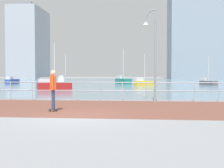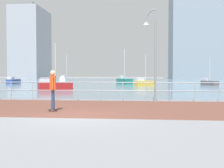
{
  "view_description": "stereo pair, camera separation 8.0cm",
  "coord_description": "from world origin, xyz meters",
  "px_view_note": "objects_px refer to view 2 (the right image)",
  "views": [
    {
      "loc": [
        2.3,
        -10.3,
        1.6
      ],
      "look_at": [
        0.99,
        3.64,
        1.1
      ],
      "focal_mm": 43.9,
      "sensor_mm": 36.0,
      "label": 1
    },
    {
      "loc": [
        2.38,
        -10.29,
        1.6
      ],
      "look_at": [
        0.99,
        3.64,
        1.1
      ],
      "focal_mm": 43.9,
      "sensor_mm": 36.0,
      "label": 2
    }
  ],
  "objects_px": {
    "sailboat_gray": "(54,85)",
    "sailboat_yellow": "(209,82)",
    "sailboat_navy": "(66,79)",
    "sailboat_teal": "(13,81)",
    "sailboat_ivory": "(124,81)",
    "lamppost": "(153,51)",
    "skateboarder": "(53,87)",
    "sailboat_white": "(145,83)"
  },
  "relations": [
    {
      "from": "sailboat_gray",
      "to": "sailboat_white",
      "type": "xyz_separation_m",
      "value": [
        9.5,
        11.41,
        -0.04
      ]
    },
    {
      "from": "lamppost",
      "to": "sailboat_yellow",
      "type": "xyz_separation_m",
      "value": [
        9.45,
        25.54,
        -2.54
      ]
    },
    {
      "from": "sailboat_navy",
      "to": "sailboat_yellow",
      "type": "relative_size",
      "value": 1.35
    },
    {
      "from": "sailboat_navy",
      "to": "sailboat_ivory",
      "type": "height_order",
      "value": "sailboat_ivory"
    },
    {
      "from": "sailboat_ivory",
      "to": "sailboat_yellow",
      "type": "height_order",
      "value": "sailboat_ivory"
    },
    {
      "from": "sailboat_ivory",
      "to": "sailboat_yellow",
      "type": "distance_m",
      "value": 13.29
    },
    {
      "from": "lamppost",
      "to": "skateboarder",
      "type": "height_order",
      "value": "lamppost"
    },
    {
      "from": "sailboat_navy",
      "to": "sailboat_teal",
      "type": "relative_size",
      "value": 1.15
    },
    {
      "from": "sailboat_yellow",
      "to": "sailboat_white",
      "type": "bearing_deg",
      "value": -165.01
    },
    {
      "from": "lamppost",
      "to": "sailboat_gray",
      "type": "bearing_deg",
      "value": 129.2
    },
    {
      "from": "sailboat_ivory",
      "to": "sailboat_gray",
      "type": "bearing_deg",
      "value": -109.19
    },
    {
      "from": "sailboat_gray",
      "to": "sailboat_yellow",
      "type": "height_order",
      "value": "sailboat_gray"
    },
    {
      "from": "sailboat_ivory",
      "to": "sailboat_yellow",
      "type": "bearing_deg",
      "value": -16.75
    },
    {
      "from": "sailboat_ivory",
      "to": "sailboat_yellow",
      "type": "xyz_separation_m",
      "value": [
        12.72,
        -3.83,
        -0.14
      ]
    },
    {
      "from": "skateboarder",
      "to": "sailboat_ivory",
      "type": "height_order",
      "value": "sailboat_ivory"
    },
    {
      "from": "sailboat_white",
      "to": "skateboarder",
      "type": "bearing_deg",
      "value": -99.28
    },
    {
      "from": "sailboat_teal",
      "to": "sailboat_yellow",
      "type": "relative_size",
      "value": 1.17
    },
    {
      "from": "lamppost",
      "to": "sailboat_teal",
      "type": "xyz_separation_m",
      "value": [
        -22.06,
        28.75,
        -2.47
      ]
    },
    {
      "from": "sailboat_gray",
      "to": "sailboat_teal",
      "type": "bearing_deg",
      "value": 126.31
    },
    {
      "from": "sailboat_navy",
      "to": "sailboat_gray",
      "type": "xyz_separation_m",
      "value": [
        5.95,
        -26.72,
        -0.08
      ]
    },
    {
      "from": "skateboarder",
      "to": "sailboat_ivory",
      "type": "relative_size",
      "value": 0.31
    },
    {
      "from": "sailboat_teal",
      "to": "sailboat_gray",
      "type": "height_order",
      "value": "sailboat_teal"
    },
    {
      "from": "lamppost",
      "to": "skateboarder",
      "type": "bearing_deg",
      "value": -135.53
    },
    {
      "from": "skateboarder",
      "to": "sailboat_gray",
      "type": "relative_size",
      "value": 0.37
    },
    {
      "from": "sailboat_navy",
      "to": "sailboat_gray",
      "type": "bearing_deg",
      "value": -77.44
    },
    {
      "from": "sailboat_white",
      "to": "sailboat_teal",
      "type": "bearing_deg",
      "value": 165.46
    },
    {
      "from": "sailboat_teal",
      "to": "sailboat_ivory",
      "type": "distance_m",
      "value": 18.79
    },
    {
      "from": "sailboat_navy",
      "to": "sailboat_ivory",
      "type": "xyz_separation_m",
      "value": [
        12.14,
        -8.95,
        0.01
      ]
    },
    {
      "from": "sailboat_white",
      "to": "lamppost",
      "type": "bearing_deg",
      "value": -90.08
    },
    {
      "from": "sailboat_teal",
      "to": "sailboat_gray",
      "type": "bearing_deg",
      "value": -53.69
    },
    {
      "from": "lamppost",
      "to": "skateboarder",
      "type": "xyz_separation_m",
      "value": [
        -4.44,
        -4.36,
        -1.87
      ]
    },
    {
      "from": "sailboat_yellow",
      "to": "sailboat_teal",
      "type": "bearing_deg",
      "value": 174.18
    },
    {
      "from": "sailboat_teal",
      "to": "sailboat_white",
      "type": "distance_m",
      "value": 22.83
    },
    {
      "from": "skateboarder",
      "to": "sailboat_gray",
      "type": "distance_m",
      "value": 16.74
    },
    {
      "from": "sailboat_ivory",
      "to": "sailboat_white",
      "type": "xyz_separation_m",
      "value": [
        3.31,
        -6.35,
        -0.12
      ]
    },
    {
      "from": "sailboat_teal",
      "to": "sailboat_gray",
      "type": "relative_size",
      "value": 1.01
    },
    {
      "from": "sailboat_navy",
      "to": "sailboat_gray",
      "type": "relative_size",
      "value": 1.16
    },
    {
      "from": "sailboat_white",
      "to": "sailboat_gray",
      "type": "bearing_deg",
      "value": -129.76
    },
    {
      "from": "skateboarder",
      "to": "sailboat_yellow",
      "type": "xyz_separation_m",
      "value": [
        13.89,
        29.9,
        -0.67
      ]
    },
    {
      "from": "sailboat_teal",
      "to": "sailboat_yellow",
      "type": "distance_m",
      "value": 31.67
    },
    {
      "from": "lamppost",
      "to": "sailboat_ivory",
      "type": "bearing_deg",
      "value": 96.37
    },
    {
      "from": "sailboat_navy",
      "to": "sailboat_teal",
      "type": "bearing_deg",
      "value": -124.78
    }
  ]
}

